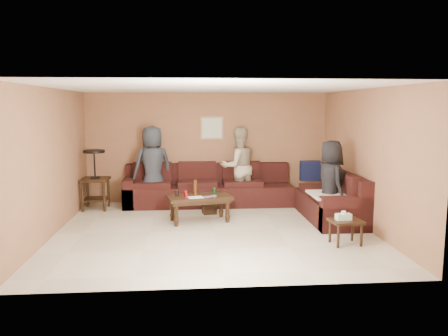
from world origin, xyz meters
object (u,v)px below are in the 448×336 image
Objects in this scene: person_middle at (238,167)px; side_table_right at (345,223)px; person_left at (153,166)px; person_right at (330,183)px; end_table_left at (95,179)px; waste_bin at (209,206)px; sectional_sofa at (248,195)px; coffee_table at (199,200)px.

side_table_right is at bearing 98.08° from person_middle.
person_left is 1.13× the size of person_right.
end_table_left is 4.87m from person_right.
side_table_right is 3.03m from waste_bin.
sectional_sofa is at bearing 90.03° from person_middle.
end_table_left is 3.93× the size of waste_bin.
end_table_left is (-3.24, 0.31, 0.34)m from sectional_sofa.
person_middle is at bearing 48.24° from waste_bin.
person_right is (4.61, -1.59, 0.12)m from end_table_left.
person_right is (2.42, -0.40, 0.36)m from coffee_table.
person_left is (-0.99, 1.37, 0.46)m from coffee_table.
coffee_table reaches higher than waste_bin.
side_table_right is at bearing -46.99° from waste_bin.
waste_bin is at bearing 31.57° from person_middle.
waste_bin is 1.25m from person_middle.
person_middle is at bearing 31.92° from person_right.
person_middle is at bearing 56.83° from coffee_table.
end_table_left is 2.33× the size of side_table_right.
end_table_left is at bearing 174.59° from sectional_sofa.
waste_bin is (0.22, 0.61, -0.26)m from coffee_table.
person_middle is (0.90, 1.38, 0.44)m from coffee_table.
person_right is at bearing 83.51° from side_table_right.
person_middle is (0.69, 0.77, 0.70)m from waste_bin.
side_table_right is at bearing 115.26° from person_left.
person_left is at bearing 166.55° from sectional_sofa.
person_middle is (1.89, 0.01, -0.02)m from person_left.
person_left is at bearing 125.69° from coffee_table.
coffee_table is at bearing -28.56° from end_table_left.
coffee_table is 0.73× the size of person_left.
person_left is (-1.20, 0.76, 0.73)m from waste_bin.
person_left is 1.03× the size of person_middle.
coffee_table is 0.75× the size of person_middle.
end_table_left is 5.28m from side_table_right.
person_left reaches higher than waste_bin.
sectional_sofa is at bearing 40.02° from coffee_table.
waste_bin is (2.41, -0.58, -0.51)m from end_table_left.
sectional_sofa is 2.62× the size of person_left.
waste_bin is (-0.84, -0.27, -0.16)m from sectional_sofa.
person_middle reaches higher than sectional_sofa.
sectional_sofa is 2.17m from person_left.
person_right reaches higher than sectional_sofa.
sectional_sofa is at bearing 18.02° from waste_bin.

